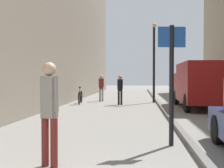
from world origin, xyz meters
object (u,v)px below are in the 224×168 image
object	(u,v)px
delivery_van	(201,84)
pedestrian_main_foreground	(120,88)
pedestrian_far_crossing	(101,86)
lamp_post	(154,57)
bicycle_leaning	(80,97)
street_sign_post	(172,74)
pedestrian_mid_block	(49,107)

from	to	relation	value
delivery_van	pedestrian_main_foreground	bearing A→B (deg)	163.16
pedestrian_far_crossing	lamp_post	size ratio (longest dim) A/B	0.35
lamp_post	bicycle_leaning	world-z (taller)	lamp_post
delivery_van	bicycle_leaning	world-z (taller)	delivery_van
street_sign_post	delivery_van	bearing A→B (deg)	-115.72
pedestrian_main_foreground	bicycle_leaning	bearing A→B (deg)	-169.32
street_sign_post	lamp_post	bearing A→B (deg)	-100.04
pedestrian_main_foreground	street_sign_post	world-z (taller)	street_sign_post
street_sign_post	bicycle_leaning	world-z (taller)	street_sign_post
pedestrian_main_foreground	pedestrian_mid_block	size ratio (longest dim) A/B	0.94
lamp_post	pedestrian_mid_block	bearing A→B (deg)	-100.97
pedestrian_far_crossing	delivery_van	world-z (taller)	delivery_van
street_sign_post	pedestrian_far_crossing	bearing A→B (deg)	-83.53
pedestrian_mid_block	delivery_van	size ratio (longest dim) A/B	0.34
pedestrian_mid_block	street_sign_post	size ratio (longest dim) A/B	0.66
pedestrian_mid_block	bicycle_leaning	world-z (taller)	pedestrian_mid_block
pedestrian_mid_block	pedestrian_far_crossing	xyz separation A→B (m)	(-0.90, 12.72, -0.04)
pedestrian_mid_block	street_sign_post	bearing A→B (deg)	52.61
pedestrian_main_foreground	lamp_post	xyz separation A→B (m)	(1.92, 1.60, 1.79)
lamp_post	bicycle_leaning	distance (m)	4.97
pedestrian_main_foreground	pedestrian_far_crossing	world-z (taller)	pedestrian_far_crossing
pedestrian_main_foreground	pedestrian_mid_block	world-z (taller)	pedestrian_mid_block
pedestrian_mid_block	pedestrian_far_crossing	bearing A→B (deg)	109.61
pedestrian_main_foreground	street_sign_post	size ratio (longest dim) A/B	0.62
pedestrian_far_crossing	street_sign_post	world-z (taller)	street_sign_post
pedestrian_far_crossing	lamp_post	world-z (taller)	lamp_post
pedestrian_mid_block	pedestrian_far_crossing	world-z (taller)	pedestrian_mid_block
pedestrian_mid_block	bicycle_leaning	size ratio (longest dim) A/B	0.98
pedestrian_far_crossing	delivery_van	distance (m)	6.37
bicycle_leaning	pedestrian_main_foreground	bearing A→B (deg)	-15.99
pedestrian_far_crossing	pedestrian_mid_block	bearing A→B (deg)	-107.58
delivery_van	lamp_post	size ratio (longest dim) A/B	1.08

